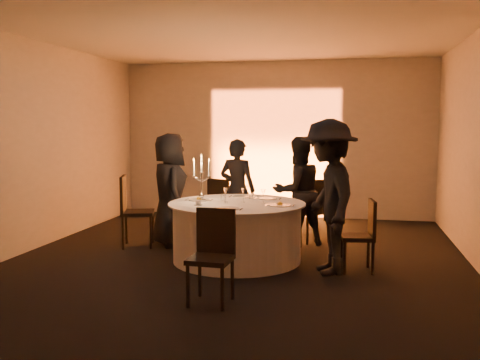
% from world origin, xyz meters
% --- Properties ---
extents(floor, '(7.00, 7.00, 0.00)m').
position_xyz_m(floor, '(0.00, 0.00, 0.00)').
color(floor, black).
rests_on(floor, ground).
extents(ceiling, '(7.00, 7.00, 0.00)m').
position_xyz_m(ceiling, '(0.00, 0.00, 3.00)').
color(ceiling, silver).
rests_on(ceiling, wall_back).
extents(wall_back, '(7.00, 0.00, 7.00)m').
position_xyz_m(wall_back, '(0.00, 3.50, 1.50)').
color(wall_back, beige).
rests_on(wall_back, floor).
extents(wall_front, '(7.00, 0.00, 7.00)m').
position_xyz_m(wall_front, '(0.00, -3.50, 1.50)').
color(wall_front, beige).
rests_on(wall_front, floor).
extents(wall_left, '(0.00, 7.00, 7.00)m').
position_xyz_m(wall_left, '(-3.00, 0.00, 1.50)').
color(wall_left, beige).
rests_on(wall_left, floor).
extents(uplighter_fixture, '(0.25, 0.12, 0.10)m').
position_xyz_m(uplighter_fixture, '(0.00, 3.20, 0.05)').
color(uplighter_fixture, black).
rests_on(uplighter_fixture, floor).
extents(banquet_table, '(1.80, 1.80, 0.77)m').
position_xyz_m(banquet_table, '(0.00, 0.00, 0.38)').
color(banquet_table, black).
rests_on(banquet_table, floor).
extents(chair_left, '(0.57, 0.57, 1.05)m').
position_xyz_m(chair_left, '(-1.68, 0.47, 0.59)').
color(chair_left, black).
rests_on(chair_left, floor).
extents(chair_back_left, '(0.51, 0.51, 0.92)m').
position_xyz_m(chair_back_left, '(-0.59, 1.59, 0.52)').
color(chair_back_left, black).
rests_on(chair_back_left, floor).
extents(chair_back_right, '(0.59, 0.59, 0.97)m').
position_xyz_m(chair_back_right, '(0.93, 1.31, 0.55)').
color(chair_back_right, black).
rests_on(chair_back_right, floor).
extents(chair_right, '(0.43, 0.43, 0.88)m').
position_xyz_m(chair_right, '(1.62, -0.20, 0.49)').
color(chair_right, black).
rests_on(chair_right, floor).
extents(chair_front, '(0.44, 0.44, 0.94)m').
position_xyz_m(chair_front, '(0.11, -1.65, 0.53)').
color(chair_front, black).
rests_on(chair_front, floor).
extents(guest_left, '(0.86, 0.97, 1.66)m').
position_xyz_m(guest_left, '(-1.15, 0.66, 0.83)').
color(guest_left, black).
rests_on(guest_left, floor).
extents(guest_back_left, '(0.64, 0.49, 1.57)m').
position_xyz_m(guest_back_left, '(-0.25, 1.20, 0.79)').
color(guest_back_left, black).
rests_on(guest_back_left, floor).
extents(guest_back_right, '(0.99, 0.94, 1.61)m').
position_xyz_m(guest_back_right, '(0.69, 1.04, 0.81)').
color(guest_back_right, black).
rests_on(guest_back_right, floor).
extents(guest_right, '(1.00, 1.35, 1.86)m').
position_xyz_m(guest_right, '(1.20, -0.35, 0.93)').
color(guest_right, black).
rests_on(guest_right, floor).
extents(plate_left, '(0.36, 0.29, 0.08)m').
position_xyz_m(plate_left, '(-0.55, 0.12, 0.79)').
color(plate_left, white).
rests_on(plate_left, banquet_table).
extents(plate_back_left, '(0.36, 0.26, 0.01)m').
position_xyz_m(plate_back_left, '(-0.04, 0.55, 0.78)').
color(plate_back_left, white).
rests_on(plate_back_left, banquet_table).
extents(plate_back_right, '(0.35, 0.25, 0.01)m').
position_xyz_m(plate_back_right, '(0.34, 0.44, 0.78)').
color(plate_back_right, white).
rests_on(plate_back_right, banquet_table).
extents(plate_right, '(0.36, 0.29, 0.08)m').
position_xyz_m(plate_right, '(0.59, -0.14, 0.79)').
color(plate_right, white).
rests_on(plate_right, banquet_table).
extents(plate_front, '(0.36, 0.29, 0.01)m').
position_xyz_m(plate_front, '(0.00, -0.55, 0.78)').
color(plate_front, white).
rests_on(plate_front, banquet_table).
extents(coffee_cup, '(0.11, 0.11, 0.07)m').
position_xyz_m(coffee_cup, '(-0.44, -0.31, 0.80)').
color(coffee_cup, white).
rests_on(coffee_cup, banquet_table).
extents(candelabra, '(0.26, 0.13, 0.63)m').
position_xyz_m(candelabra, '(-0.50, 0.07, 0.99)').
color(candelabra, silver).
rests_on(candelabra, banquet_table).
extents(wine_glass_a, '(0.07, 0.07, 0.19)m').
position_xyz_m(wine_glass_a, '(0.35, 0.00, 0.91)').
color(wine_glass_a, silver).
rests_on(wine_glass_a, banquet_table).
extents(wine_glass_b, '(0.07, 0.07, 0.19)m').
position_xyz_m(wine_glass_b, '(0.08, 0.05, 0.91)').
color(wine_glass_b, silver).
rests_on(wine_glass_b, banquet_table).
extents(wine_glass_c, '(0.07, 0.07, 0.19)m').
position_xyz_m(wine_glass_c, '(-0.13, -0.08, 0.91)').
color(wine_glass_c, silver).
rests_on(wine_glass_c, banquet_table).
extents(wine_glass_d, '(0.07, 0.07, 0.19)m').
position_xyz_m(wine_glass_d, '(0.06, 0.43, 0.91)').
color(wine_glass_d, silver).
rests_on(wine_glass_d, banquet_table).
extents(wine_glass_e, '(0.07, 0.07, 0.19)m').
position_xyz_m(wine_glass_e, '(-0.16, 0.04, 0.91)').
color(wine_glass_e, silver).
rests_on(wine_glass_e, banquet_table).
extents(tumbler_a, '(0.07, 0.07, 0.09)m').
position_xyz_m(tumbler_a, '(-0.22, 0.16, 0.82)').
color(tumbler_a, silver).
rests_on(tumbler_a, banquet_table).
extents(tumbler_b, '(0.07, 0.07, 0.09)m').
position_xyz_m(tumbler_b, '(0.13, 0.38, 0.82)').
color(tumbler_b, silver).
rests_on(tumbler_b, banquet_table).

